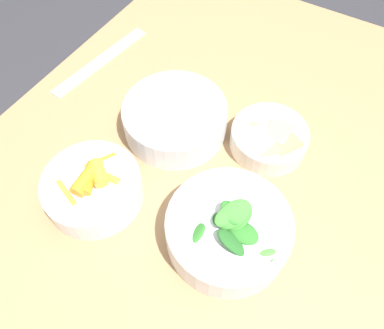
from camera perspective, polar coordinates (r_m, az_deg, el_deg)
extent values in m
plane|color=#2D2D33|center=(1.37, 0.12, -17.83)|extent=(10.00, 10.00, 0.00)
cube|color=#99724C|center=(0.68, 0.22, -0.76)|extent=(1.14, 0.77, 0.03)
cube|color=olive|center=(1.27, 25.36, 0.34)|extent=(0.06, 0.06, 0.73)
cube|color=olive|center=(1.37, -0.73, 12.13)|extent=(0.06, 0.06, 0.73)
cylinder|color=silver|center=(0.64, -14.81, -3.60)|extent=(0.16, 0.16, 0.05)
torus|color=silver|center=(0.62, -15.29, -2.48)|extent=(0.16, 0.16, 0.01)
cylinder|color=orange|center=(0.61, -12.77, -4.36)|extent=(0.05, 0.02, 0.02)
cylinder|color=orange|center=(0.63, -18.39, -4.47)|extent=(0.04, 0.06, 0.02)
cylinder|color=orange|center=(0.63, -13.05, -2.13)|extent=(0.06, 0.05, 0.02)
cylinder|color=orange|center=(0.65, -13.71, 0.26)|extent=(0.06, 0.04, 0.02)
cylinder|color=orange|center=(0.63, -13.16, -1.95)|extent=(0.02, 0.06, 0.02)
cylinder|color=orange|center=(0.61, -16.04, -2.44)|extent=(0.05, 0.03, 0.02)
cylinder|color=orange|center=(0.61, -15.45, -2.06)|extent=(0.06, 0.04, 0.02)
cylinder|color=orange|center=(0.61, -14.05, -1.23)|extent=(0.05, 0.05, 0.02)
cylinder|color=silver|center=(0.58, 5.49, -9.97)|extent=(0.19, 0.19, 0.06)
torus|color=silver|center=(0.56, 5.73, -8.78)|extent=(0.19, 0.19, 0.01)
ellipsoid|color=#4C933D|center=(0.60, 3.58, -3.96)|extent=(0.05, 0.05, 0.02)
ellipsoid|color=#3D8433|center=(0.54, 5.11, -7.91)|extent=(0.04, 0.04, 0.02)
ellipsoid|color=#2D7028|center=(0.55, 0.00, -10.88)|extent=(0.06, 0.05, 0.05)
ellipsoid|color=#2D7028|center=(0.55, 7.64, -10.14)|extent=(0.04, 0.06, 0.02)
ellipsoid|color=#2D7028|center=(0.55, 5.97, -7.30)|extent=(0.04, 0.05, 0.02)
ellipsoid|color=#3D8433|center=(0.55, 7.15, -7.89)|extent=(0.05, 0.04, 0.03)
ellipsoid|color=#3D8433|center=(0.54, 6.44, -7.54)|extent=(0.07, 0.06, 0.04)
ellipsoid|color=#4C933D|center=(0.56, 10.63, -12.66)|extent=(0.03, 0.04, 0.04)
ellipsoid|color=#235B23|center=(0.55, 4.51, -8.20)|extent=(0.04, 0.04, 0.02)
ellipsoid|color=#235B23|center=(0.54, 6.19, -11.72)|extent=(0.04, 0.06, 0.05)
ellipsoid|color=#3D8433|center=(0.60, 5.44, -3.39)|extent=(0.04, 0.05, 0.02)
ellipsoid|color=#3D8433|center=(0.55, 10.54, -14.04)|extent=(0.07, 0.06, 0.04)
cylinder|color=silver|center=(0.70, -2.58, 6.94)|extent=(0.19, 0.19, 0.06)
torus|color=silver|center=(0.68, -2.68, 8.52)|extent=(0.19, 0.19, 0.01)
cylinder|color=#936042|center=(0.71, -2.56, 6.47)|extent=(0.18, 0.18, 0.03)
ellipsoid|color=#AD7551|center=(0.68, -2.13, 6.85)|extent=(0.01, 0.01, 0.01)
ellipsoid|color=#A36B4C|center=(0.72, -0.83, 10.38)|extent=(0.01, 0.01, 0.01)
ellipsoid|color=#AD7551|center=(0.70, 2.90, 8.42)|extent=(0.01, 0.01, 0.01)
ellipsoid|color=#A36B4C|center=(0.71, -4.05, 9.25)|extent=(0.01, 0.01, 0.01)
ellipsoid|color=#AD7551|center=(0.73, -7.04, 10.46)|extent=(0.01, 0.01, 0.01)
ellipsoid|color=#8E5B3D|center=(0.67, -8.02, 4.57)|extent=(0.01, 0.01, 0.01)
ellipsoid|color=#8E5B3D|center=(0.72, -4.80, 10.06)|extent=(0.01, 0.01, 0.01)
ellipsoid|color=#8E5B3D|center=(0.74, -0.63, 12.37)|extent=(0.01, 0.01, 0.01)
ellipsoid|color=#8E5B3D|center=(0.65, -5.35, 3.81)|extent=(0.01, 0.01, 0.01)
ellipsoid|color=#A36B4C|center=(0.69, -2.17, 7.48)|extent=(0.01, 0.01, 0.01)
ellipsoid|color=#AD7551|center=(0.72, -6.94, 9.17)|extent=(0.01, 0.01, 0.01)
cylinder|color=#E0A88E|center=(0.67, -6.64, 5.78)|extent=(0.03, 0.03, 0.01)
cylinder|color=tan|center=(0.71, -8.52, 9.15)|extent=(0.03, 0.03, 0.01)
cylinder|color=tan|center=(0.71, 1.86, 10.41)|extent=(0.03, 0.03, 0.01)
cylinder|color=tan|center=(0.69, -4.40, 7.53)|extent=(0.03, 0.03, 0.01)
cylinder|color=silver|center=(0.70, 11.61, 3.85)|extent=(0.14, 0.14, 0.04)
torus|color=silver|center=(0.68, 11.89, 4.87)|extent=(0.14, 0.14, 0.01)
cube|color=tan|center=(0.69, 10.19, 4.75)|extent=(0.06, 0.06, 0.02)
cube|color=tan|center=(0.69, 12.43, 3.96)|extent=(0.08, 0.08, 0.01)
cube|color=tan|center=(0.68, 10.46, 4.48)|extent=(0.05, 0.06, 0.02)
cube|color=tan|center=(0.67, 11.98, 2.91)|extent=(0.07, 0.07, 0.01)
cube|color=tan|center=(0.67, 14.07, 3.14)|extent=(0.06, 0.06, 0.03)
cube|color=tan|center=(0.68, 13.09, 4.88)|extent=(0.05, 0.04, 0.02)
cube|color=#EFB7C6|center=(0.88, -13.69, 15.10)|extent=(0.26, 0.06, 0.00)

